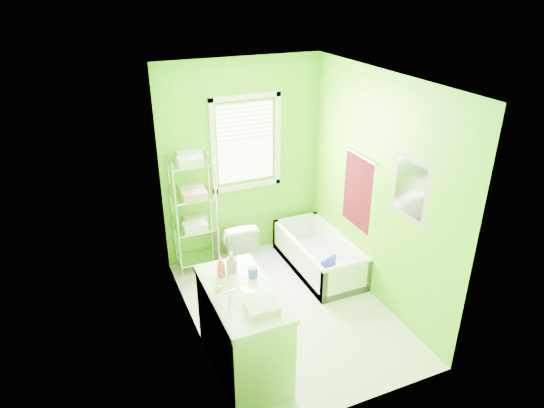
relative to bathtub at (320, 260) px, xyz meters
name	(u,v)px	position (x,y,z in m)	size (l,w,h in m)	color
ground	(289,310)	(-0.72, -0.60, -0.15)	(2.90, 2.90, 0.00)	silver
room_envelope	(291,185)	(-0.72, -0.60, 1.40)	(2.14, 2.94, 2.62)	#52A908
window	(246,138)	(-0.67, 0.82, 1.47)	(0.92, 0.05, 1.22)	white
door	(227,313)	(-1.76, -1.60, 0.85)	(0.09, 0.80, 2.00)	white
right_wall_decor	(377,190)	(0.32, -0.62, 1.17)	(0.04, 1.48, 1.17)	#48080F
bathtub	(320,260)	(0.00, 0.00, 0.00)	(0.66, 1.42, 0.46)	white
toilet	(237,244)	(-0.95, 0.46, 0.21)	(0.40, 0.70, 0.72)	white
vanity	(243,327)	(-1.48, -1.21, 0.32)	(0.60, 1.16, 1.09)	silver
wire_shelf_unit	(194,201)	(-1.41, 0.67, 0.80)	(0.53, 0.42, 1.56)	silver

